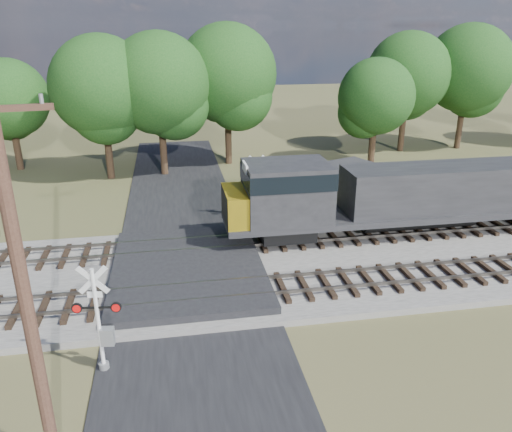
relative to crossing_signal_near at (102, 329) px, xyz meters
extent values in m
plane|color=#484D29|center=(3.12, 5.96, -1.68)|extent=(160.00, 160.00, 0.00)
cube|color=gray|center=(13.12, 6.46, -1.53)|extent=(140.00, 10.00, 0.30)
cube|color=black|center=(3.12, 5.96, -1.64)|extent=(7.00, 60.00, 0.08)
cube|color=#262628|center=(3.12, 6.46, -1.36)|extent=(7.00, 9.00, 0.62)
cube|color=black|center=(5.12, 3.96, -1.29)|extent=(44.00, 2.60, 0.18)
cube|color=#615B53|center=(13.12, 3.24, -1.12)|extent=(140.00, 0.08, 0.15)
cube|color=#615B53|center=(13.12, 4.68, -1.12)|extent=(140.00, 0.08, 0.15)
cube|color=black|center=(5.12, 8.96, -1.29)|extent=(44.00, 2.60, 0.18)
cube|color=#615B53|center=(13.12, 8.24, -1.12)|extent=(140.00, 0.08, 0.15)
cube|color=#615B53|center=(13.12, 9.68, -1.12)|extent=(140.00, 0.08, 0.15)
cylinder|color=silver|center=(-0.08, 0.01, 0.28)|extent=(0.14, 0.14, 3.91)
cylinder|color=gray|center=(-0.08, 0.01, -1.53)|extent=(0.35, 0.35, 0.29)
cube|color=silver|center=(-0.08, 0.01, 1.84)|extent=(1.02, 0.17, 1.02)
cube|color=silver|center=(-0.08, 0.01, 1.84)|extent=(1.02, 0.17, 1.02)
cube|color=silver|center=(-0.08, 0.01, 1.30)|extent=(0.49, 0.09, 0.21)
cube|color=black|center=(-0.08, 0.01, 0.82)|extent=(1.56, 0.25, 0.06)
cylinder|color=red|center=(-0.71, 0.09, 0.82)|extent=(0.36, 0.14, 0.35)
cylinder|color=red|center=(0.55, -0.07, 0.82)|extent=(0.36, 0.14, 0.35)
cube|color=gray|center=(0.16, -0.02, -0.31)|extent=(0.47, 0.35, 0.64)
cylinder|color=silver|center=(7.60, 13.22, 0.29)|extent=(0.14, 0.14, 3.94)
cylinder|color=gray|center=(7.60, 13.22, -1.53)|extent=(0.35, 0.35, 0.30)
cube|color=silver|center=(7.60, 13.22, 1.87)|extent=(1.03, 0.06, 1.03)
cube|color=silver|center=(7.60, 13.22, 1.87)|extent=(1.03, 0.06, 1.03)
cube|color=silver|center=(7.60, 13.22, 1.33)|extent=(0.49, 0.04, 0.22)
cube|color=black|center=(7.60, 13.22, 0.84)|extent=(1.58, 0.08, 0.06)
cylinder|color=red|center=(8.24, 13.23, 0.84)|extent=(0.36, 0.10, 0.35)
cylinder|color=red|center=(6.96, 13.21, 0.84)|extent=(0.36, 0.10, 0.35)
cube|color=gray|center=(7.36, 13.22, -0.30)|extent=(0.45, 0.30, 0.64)
cylinder|color=#3E241C|center=(-1.00, -3.71, 3.44)|extent=(0.34, 0.34, 10.23)
cube|color=#4C2E20|center=(13.91, 14.11, -0.38)|extent=(4.84, 4.84, 2.60)
cube|color=#2A2A2C|center=(13.91, 14.11, 1.02)|extent=(5.33, 5.33, 0.19)
cylinder|color=black|center=(-9.69, 27.95, 0.55)|extent=(0.56, 0.56, 4.44)
sphere|color=#143D13|center=(-9.69, 27.95, 4.10)|extent=(6.22, 6.22, 6.22)
cylinder|color=black|center=(-2.02, 23.99, 1.01)|extent=(0.56, 0.56, 5.37)
sphere|color=#143D13|center=(-2.02, 23.99, 5.30)|extent=(7.51, 7.51, 7.51)
cylinder|color=black|center=(2.11, 24.24, 1.05)|extent=(0.56, 0.56, 5.46)
sphere|color=#143D13|center=(2.11, 24.24, 5.42)|extent=(7.64, 7.64, 7.64)
cylinder|color=black|center=(7.59, 26.85, 1.20)|extent=(0.56, 0.56, 5.76)
sphere|color=#143D13|center=(7.59, 26.85, 5.81)|extent=(8.06, 8.06, 8.06)
cylinder|color=black|center=(19.43, 24.11, 0.54)|extent=(0.56, 0.56, 4.43)
sphere|color=#143D13|center=(19.43, 24.11, 4.09)|extent=(6.21, 6.21, 6.21)
cylinder|color=black|center=(24.27, 28.69, 1.03)|extent=(0.56, 0.56, 5.41)
sphere|color=#143D13|center=(24.27, 28.69, 5.36)|extent=(7.57, 7.57, 7.57)
cylinder|color=black|center=(30.15, 28.69, 1.20)|extent=(0.56, 0.56, 5.74)
sphere|color=#143D13|center=(30.15, 28.69, 5.79)|extent=(8.04, 8.04, 8.04)
camera|label=1|loc=(2.62, -14.90, 9.48)|focal=35.00mm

